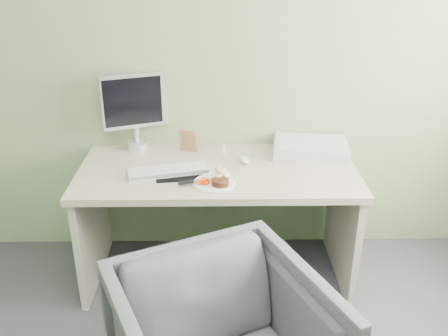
{
  "coord_description": "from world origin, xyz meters",
  "views": [
    {
      "loc": [
        -0.0,
        -0.98,
        1.93
      ],
      "look_at": [
        0.03,
        1.5,
        0.79
      ],
      "focal_mm": 40.0,
      "sensor_mm": 36.0,
      "label": 1
    }
  ],
  "objects_px": {
    "scanner": "(310,148)",
    "monitor": "(135,107)",
    "desk": "(218,197)",
    "plate": "(214,183)"
  },
  "relations": [
    {
      "from": "scanner",
      "to": "monitor",
      "type": "distance_m",
      "value": 1.1
    },
    {
      "from": "scanner",
      "to": "desk",
      "type": "bearing_deg",
      "value": -152.4
    },
    {
      "from": "plate",
      "to": "monitor",
      "type": "height_order",
      "value": "monitor"
    },
    {
      "from": "plate",
      "to": "monitor",
      "type": "relative_size",
      "value": 0.47
    },
    {
      "from": "plate",
      "to": "scanner",
      "type": "bearing_deg",
      "value": 35.25
    },
    {
      "from": "desk",
      "to": "monitor",
      "type": "distance_m",
      "value": 0.74
    },
    {
      "from": "scanner",
      "to": "plate",
      "type": "bearing_deg",
      "value": -137.82
    },
    {
      "from": "monitor",
      "to": "scanner",
      "type": "bearing_deg",
      "value": -24.97
    },
    {
      "from": "desk",
      "to": "scanner",
      "type": "relative_size",
      "value": 3.54
    },
    {
      "from": "desk",
      "to": "plate",
      "type": "distance_m",
      "value": 0.28
    }
  ]
}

